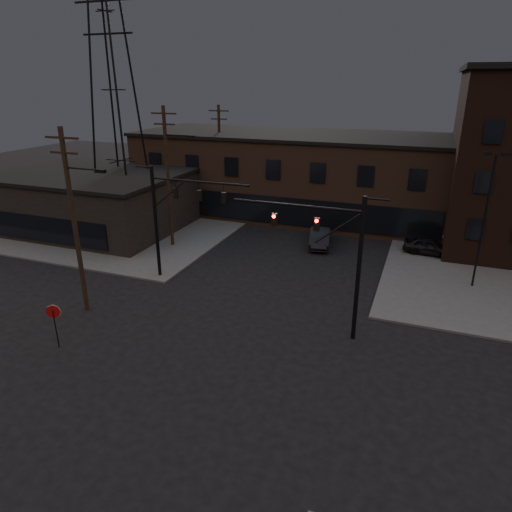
% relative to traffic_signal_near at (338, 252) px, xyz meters
% --- Properties ---
extents(ground, '(140.00, 140.00, 0.00)m').
position_rel_traffic_signal_near_xyz_m(ground, '(-5.36, -4.50, -4.93)').
color(ground, black).
rests_on(ground, ground).
extents(sidewalk_nw, '(30.00, 30.00, 0.15)m').
position_rel_traffic_signal_near_xyz_m(sidewalk_nw, '(-27.36, 17.50, -4.86)').
color(sidewalk_nw, '#474744').
rests_on(sidewalk_nw, ground).
extents(building_row, '(40.00, 12.00, 8.00)m').
position_rel_traffic_signal_near_xyz_m(building_row, '(-5.36, 23.50, -0.93)').
color(building_row, '#4F372A').
rests_on(building_row, ground).
extents(building_left, '(16.00, 12.00, 5.00)m').
position_rel_traffic_signal_near_xyz_m(building_left, '(-25.36, 11.50, -2.43)').
color(building_left, black).
rests_on(building_left, ground).
extents(traffic_signal_near, '(7.12, 0.24, 8.00)m').
position_rel_traffic_signal_near_xyz_m(traffic_signal_near, '(0.00, 0.00, 0.00)').
color(traffic_signal_near, black).
rests_on(traffic_signal_near, ground).
extents(traffic_signal_far, '(7.12, 0.24, 8.00)m').
position_rel_traffic_signal_near_xyz_m(traffic_signal_far, '(-12.07, 3.50, 0.08)').
color(traffic_signal_far, black).
rests_on(traffic_signal_far, ground).
extents(stop_sign, '(0.72, 0.33, 2.48)m').
position_rel_traffic_signal_near_xyz_m(stop_sign, '(-13.36, -6.49, -3.09)').
color(stop_sign, black).
rests_on(stop_sign, ground).
extents(utility_pole_near, '(3.70, 0.28, 11.00)m').
position_rel_traffic_signal_near_xyz_m(utility_pole_near, '(-14.79, -2.50, 0.94)').
color(utility_pole_near, black).
rests_on(utility_pole_near, ground).
extents(utility_pole_mid, '(3.70, 0.28, 11.50)m').
position_rel_traffic_signal_near_xyz_m(utility_pole_mid, '(-15.79, 9.50, 1.19)').
color(utility_pole_mid, black).
rests_on(utility_pole_mid, ground).
extents(utility_pole_far, '(2.20, 0.28, 11.00)m').
position_rel_traffic_signal_near_xyz_m(utility_pole_far, '(-16.86, 21.50, 0.85)').
color(utility_pole_far, black).
rests_on(utility_pole_far, ground).
extents(transmission_tower, '(7.00, 7.00, 25.00)m').
position_rel_traffic_signal_near_xyz_m(transmission_tower, '(-23.36, 13.50, 7.57)').
color(transmission_tower, black).
rests_on(transmission_tower, ground).
extents(lot_light_a, '(1.50, 0.28, 9.14)m').
position_rel_traffic_signal_near_xyz_m(lot_light_a, '(7.64, 9.50, 0.58)').
color(lot_light_a, black).
rests_on(lot_light_a, ground).
extents(parked_car_lot_a, '(4.15, 2.00, 1.37)m').
position_rel_traffic_signal_near_xyz_m(parked_car_lot_a, '(4.68, 14.86, -4.10)').
color(parked_car_lot_a, black).
rests_on(parked_car_lot_a, sidewalk_ne).
extents(parked_car_lot_b, '(5.11, 3.75, 1.37)m').
position_rel_traffic_signal_near_xyz_m(parked_car_lot_b, '(8.06, 15.72, -4.09)').
color(parked_car_lot_b, silver).
rests_on(parked_car_lot_b, sidewalk_ne).
extents(car_crossing, '(2.53, 4.95, 1.55)m').
position_rel_traffic_signal_near_xyz_m(car_crossing, '(-4.14, 14.15, -4.15)').
color(car_crossing, black).
rests_on(car_crossing, ground).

